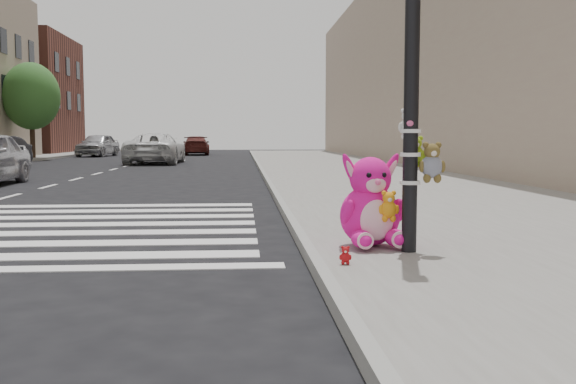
{
  "coord_description": "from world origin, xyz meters",
  "views": [
    {
      "loc": [
        0.8,
        -4.95,
        1.39
      ],
      "look_at": [
        1.32,
        2.32,
        0.75
      ],
      "focal_mm": 40.0,
      "sensor_mm": 36.0,
      "label": 1
    }
  ],
  "objects_px": {
    "car_white_near": "(156,148)",
    "red_teddy": "(345,255)",
    "signal_pole": "(413,95)",
    "pink_bunny": "(371,208)"
  },
  "relations": [
    {
      "from": "pink_bunny",
      "to": "red_teddy",
      "type": "bearing_deg",
      "value": -121.62
    },
    {
      "from": "signal_pole",
      "to": "red_teddy",
      "type": "height_order",
      "value": "signal_pole"
    },
    {
      "from": "pink_bunny",
      "to": "red_teddy",
      "type": "xyz_separation_m",
      "value": [
        -0.45,
        -1.01,
        -0.35
      ]
    },
    {
      "from": "car_white_near",
      "to": "red_teddy",
      "type": "bearing_deg",
      "value": 102.38
    },
    {
      "from": "signal_pole",
      "to": "pink_bunny",
      "type": "relative_size",
      "value": 3.71
    },
    {
      "from": "pink_bunny",
      "to": "car_white_near",
      "type": "bearing_deg",
      "value": 95.24
    },
    {
      "from": "pink_bunny",
      "to": "red_teddy",
      "type": "distance_m",
      "value": 1.17
    },
    {
      "from": "signal_pole",
      "to": "pink_bunny",
      "type": "distance_m",
      "value": 1.34
    },
    {
      "from": "signal_pole",
      "to": "car_white_near",
      "type": "xyz_separation_m",
      "value": [
        -6.12,
        25.85,
        -1.06
      ]
    },
    {
      "from": "signal_pole",
      "to": "red_teddy",
      "type": "xyz_separation_m",
      "value": [
        -0.82,
        -0.65,
        -1.59
      ]
    }
  ]
}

